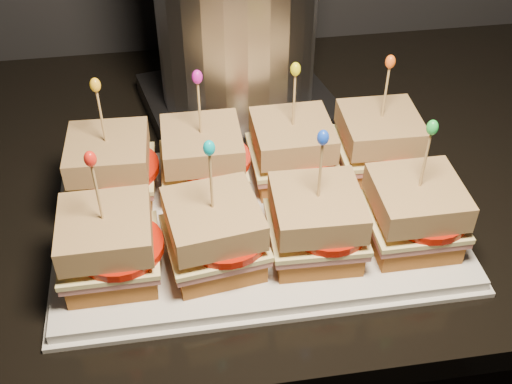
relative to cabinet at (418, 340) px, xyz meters
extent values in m
cube|color=black|center=(0.00, 0.00, 0.00)|extent=(2.65, 0.66, 0.87)
cube|color=black|center=(0.00, 0.00, 0.45)|extent=(2.69, 0.70, 0.03)
cube|color=white|center=(-0.33, -0.13, 0.48)|extent=(0.46, 0.29, 0.02)
cube|color=white|center=(-0.33, -0.13, 0.47)|extent=(0.48, 0.30, 0.01)
cube|color=brown|center=(-0.50, -0.06, 0.50)|extent=(0.10, 0.10, 0.03)
cube|color=#B0635B|center=(-0.50, -0.06, 0.52)|extent=(0.11, 0.10, 0.01)
cube|color=#F7EB96|center=(-0.50, -0.06, 0.52)|extent=(0.11, 0.10, 0.01)
cylinder|color=#B01606|center=(-0.49, -0.07, 0.53)|extent=(0.09, 0.09, 0.01)
cube|color=#66390E|center=(-0.50, -0.06, 0.55)|extent=(0.10, 0.10, 0.03)
cylinder|color=tan|center=(-0.50, -0.06, 0.60)|extent=(0.00, 0.00, 0.09)
ellipsoid|color=yellow|center=(-0.50, -0.06, 0.64)|extent=(0.01, 0.01, 0.02)
cube|color=brown|center=(-0.39, -0.06, 0.50)|extent=(0.09, 0.09, 0.03)
cube|color=#B0635B|center=(-0.39, -0.06, 0.52)|extent=(0.10, 0.10, 0.01)
cube|color=#F7EB96|center=(-0.39, -0.06, 0.52)|extent=(0.10, 0.10, 0.01)
cylinder|color=#B01606|center=(-0.38, -0.07, 0.53)|extent=(0.09, 0.09, 0.01)
cube|color=#66390E|center=(-0.39, -0.06, 0.55)|extent=(0.09, 0.09, 0.03)
cylinder|color=tan|center=(-0.39, -0.06, 0.60)|extent=(0.00, 0.00, 0.09)
ellipsoid|color=#D317BA|center=(-0.39, -0.06, 0.64)|extent=(0.01, 0.01, 0.02)
cube|color=brown|center=(-0.28, -0.06, 0.50)|extent=(0.09, 0.09, 0.03)
cube|color=#B0635B|center=(-0.28, -0.06, 0.52)|extent=(0.10, 0.10, 0.01)
cube|color=#F7EB96|center=(-0.28, -0.06, 0.52)|extent=(0.10, 0.10, 0.01)
cylinder|color=#B01606|center=(-0.27, -0.07, 0.53)|extent=(0.09, 0.09, 0.01)
cube|color=#66390E|center=(-0.28, -0.06, 0.55)|extent=(0.09, 0.09, 0.03)
cylinder|color=tan|center=(-0.28, -0.06, 0.60)|extent=(0.00, 0.00, 0.09)
ellipsoid|color=yellow|center=(-0.28, -0.06, 0.64)|extent=(0.01, 0.01, 0.02)
cube|color=brown|center=(-0.17, -0.06, 0.50)|extent=(0.09, 0.09, 0.03)
cube|color=#B0635B|center=(-0.17, -0.06, 0.52)|extent=(0.10, 0.10, 0.01)
cube|color=#F7EB96|center=(-0.17, -0.06, 0.52)|extent=(0.11, 0.10, 0.01)
cylinder|color=#B01606|center=(-0.15, -0.07, 0.53)|extent=(0.09, 0.09, 0.01)
cube|color=#66390E|center=(-0.17, -0.06, 0.55)|extent=(0.10, 0.10, 0.03)
cylinder|color=tan|center=(-0.17, -0.06, 0.60)|extent=(0.00, 0.00, 0.09)
ellipsoid|color=orange|center=(-0.17, -0.06, 0.64)|extent=(0.01, 0.01, 0.02)
cube|color=brown|center=(-0.50, -0.20, 0.50)|extent=(0.09, 0.09, 0.03)
cube|color=#B0635B|center=(-0.50, -0.20, 0.52)|extent=(0.10, 0.10, 0.01)
cube|color=#F7EB96|center=(-0.50, -0.20, 0.52)|extent=(0.10, 0.10, 0.01)
cylinder|color=#B01606|center=(-0.49, -0.20, 0.53)|extent=(0.09, 0.09, 0.01)
cube|color=#66390E|center=(-0.50, -0.20, 0.55)|extent=(0.09, 0.09, 0.03)
cylinder|color=tan|center=(-0.50, -0.20, 0.60)|extent=(0.00, 0.00, 0.09)
ellipsoid|color=red|center=(-0.50, -0.20, 0.64)|extent=(0.01, 0.01, 0.02)
cube|color=brown|center=(-0.39, -0.20, 0.50)|extent=(0.10, 0.10, 0.03)
cube|color=#B0635B|center=(-0.39, -0.20, 0.52)|extent=(0.11, 0.11, 0.01)
cube|color=#F7EB96|center=(-0.39, -0.20, 0.52)|extent=(0.12, 0.11, 0.01)
cylinder|color=#B01606|center=(-0.38, -0.20, 0.53)|extent=(0.09, 0.09, 0.01)
cube|color=#66390E|center=(-0.39, -0.20, 0.55)|extent=(0.11, 0.11, 0.03)
cylinder|color=tan|center=(-0.39, -0.20, 0.60)|extent=(0.00, 0.00, 0.09)
ellipsoid|color=#04ADBB|center=(-0.39, -0.20, 0.64)|extent=(0.01, 0.01, 0.02)
cube|color=brown|center=(-0.28, -0.20, 0.50)|extent=(0.10, 0.10, 0.03)
cube|color=#B0635B|center=(-0.28, -0.20, 0.52)|extent=(0.10, 0.10, 0.01)
cube|color=#F7EB96|center=(-0.28, -0.20, 0.52)|extent=(0.11, 0.10, 0.01)
cylinder|color=#B01606|center=(-0.27, -0.20, 0.53)|extent=(0.09, 0.09, 0.01)
cube|color=#66390E|center=(-0.28, -0.20, 0.55)|extent=(0.10, 0.10, 0.03)
cylinder|color=tan|center=(-0.28, -0.20, 0.60)|extent=(0.00, 0.00, 0.09)
ellipsoid|color=blue|center=(-0.28, -0.20, 0.64)|extent=(0.01, 0.01, 0.02)
cube|color=brown|center=(-0.17, -0.20, 0.50)|extent=(0.09, 0.09, 0.03)
cube|color=#B0635B|center=(-0.17, -0.20, 0.52)|extent=(0.10, 0.10, 0.01)
cube|color=#F7EB96|center=(-0.17, -0.20, 0.52)|extent=(0.10, 0.10, 0.01)
cylinder|color=#B01606|center=(-0.15, -0.20, 0.53)|extent=(0.09, 0.09, 0.01)
cube|color=#66390E|center=(-0.17, -0.20, 0.55)|extent=(0.09, 0.09, 0.03)
cylinder|color=tan|center=(-0.17, -0.20, 0.60)|extent=(0.00, 0.00, 0.09)
ellipsoid|color=green|center=(-0.17, -0.20, 0.64)|extent=(0.01, 0.01, 0.02)
cube|color=#262628|center=(-0.32, 0.12, 0.49)|extent=(0.30, 0.26, 0.03)
cylinder|color=silver|center=(-0.32, 0.12, 0.64)|extent=(0.22, 0.22, 0.28)
camera|label=1|loc=(-0.42, -0.69, 1.01)|focal=45.00mm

